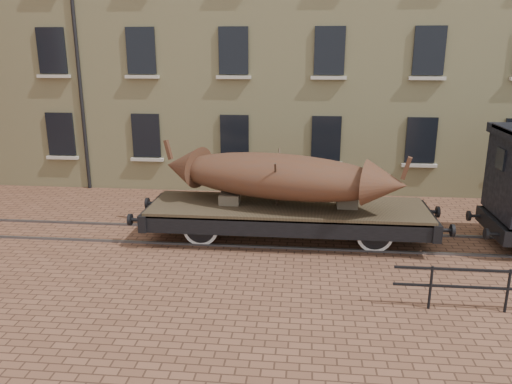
# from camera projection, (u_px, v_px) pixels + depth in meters

# --- Properties ---
(ground) EXTENTS (90.00, 90.00, 0.00)m
(ground) POSITION_uv_depth(u_px,v_px,m) (295.00, 240.00, 14.83)
(ground) COLOR brown
(warehouse_cream) EXTENTS (40.00, 10.19, 14.00)m
(warehouse_cream) POSITION_uv_depth(u_px,v_px,m) (372.00, 13.00, 22.16)
(warehouse_cream) COLOR beige
(warehouse_cream) RESTS_ON ground
(rail_track) EXTENTS (30.00, 1.52, 0.06)m
(rail_track) POSITION_uv_depth(u_px,v_px,m) (295.00, 239.00, 14.82)
(rail_track) COLOR #59595E
(rail_track) RESTS_ON ground
(flatcar_wagon) EXTENTS (9.06, 2.46, 1.37)m
(flatcar_wagon) POSITION_uv_depth(u_px,v_px,m) (287.00, 212.00, 14.61)
(flatcar_wagon) COLOR #4E412B
(flatcar_wagon) RESTS_ON ground
(iron_boat) EXTENTS (7.27, 3.56, 1.72)m
(iron_boat) POSITION_uv_depth(u_px,v_px,m) (277.00, 176.00, 14.34)
(iron_boat) COLOR #512C19
(iron_boat) RESTS_ON flatcar_wagon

